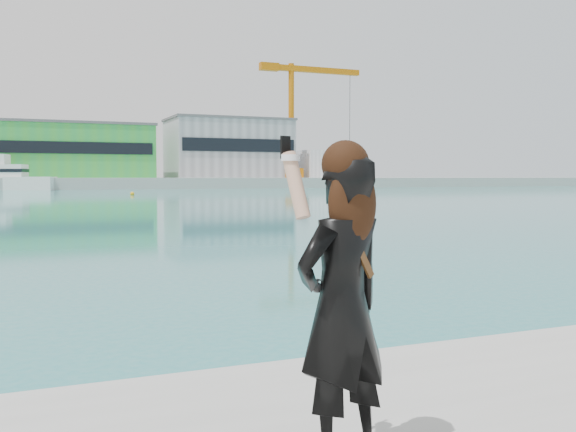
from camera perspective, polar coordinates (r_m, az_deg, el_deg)
name	(u,v)px	position (r m, az deg, el deg)	size (l,w,h in m)	color
far_quay	(27,183)	(133.60, -22.17, 2.74)	(320.00, 40.00, 2.00)	#9E9E99
warehouse_green	(71,151)	(132.01, -18.73, 5.52)	(30.60, 16.36, 10.50)	green
warehouse_grey_right	(229,148)	(138.11, -5.30, 6.01)	(25.50, 15.35, 12.50)	gray
ancillary_shed	(325,164)	(144.36, 3.33, 4.62)	(12.00, 10.00, 6.00)	silver
dock_crane	(296,116)	(137.61, 0.76, 8.88)	(23.00, 4.00, 24.00)	#CD6C0C
flagpole_right	(151,154)	(126.89, -12.11, 5.39)	(1.28, 0.16, 8.00)	silver
buoy_near	(132,195)	(80.01, -13.68, 1.82)	(0.50, 0.50, 0.50)	#E2A20B
woman	(342,298)	(3.26, 4.83, -7.29)	(0.65, 0.52, 1.64)	black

